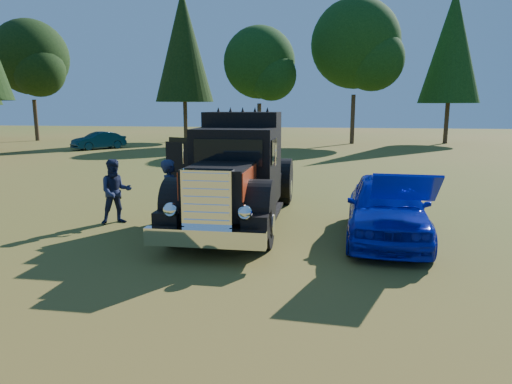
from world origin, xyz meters
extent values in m
plane|color=#415C1B|center=(0.00, 0.00, 0.00)|extent=(120.00, 120.00, 0.00)
cylinder|color=#2D2116|center=(12.00, 31.50, 2.25)|extent=(0.36, 0.36, 4.50)
cone|color=black|center=(12.00, 31.50, 8.12)|extent=(5.00, 5.00, 9.38)
cylinder|color=#2D2116|center=(-4.00, 29.50, 1.71)|extent=(0.36, 0.36, 3.42)
sphere|color=black|center=(-4.00, 29.50, 6.84)|extent=(6.08, 6.08, 6.08)
sphere|color=black|center=(-2.86, 28.74, 5.70)|extent=(4.18, 4.18, 4.18)
cylinder|color=#2D2116|center=(-11.00, 30.50, 2.34)|extent=(0.36, 0.36, 4.68)
cone|color=black|center=(-11.00, 30.50, 8.45)|extent=(5.20, 5.20, 9.75)
cylinder|color=#2D2116|center=(4.00, 30.00, 2.07)|extent=(0.36, 0.36, 4.14)
sphere|color=black|center=(4.00, 30.00, 8.28)|extent=(7.36, 7.36, 7.36)
sphere|color=black|center=(5.38, 29.08, 6.90)|extent=(5.06, 5.06, 5.06)
cylinder|color=#2D2116|center=(-25.00, 29.00, 1.89)|extent=(0.36, 0.36, 3.78)
sphere|color=black|center=(-25.00, 29.00, 7.56)|extent=(6.72, 6.72, 6.72)
sphere|color=black|center=(-23.74, 28.16, 6.30)|extent=(4.62, 4.62, 4.62)
cylinder|color=black|center=(-1.45, -0.42, 0.55)|extent=(0.32, 1.10, 1.10)
cylinder|color=black|center=(0.65, -0.42, 0.55)|extent=(0.32, 1.10, 1.10)
cylinder|color=black|center=(-1.45, 4.38, 0.55)|extent=(0.32, 1.10, 1.10)
cylinder|color=black|center=(0.65, 4.38, 0.55)|extent=(0.32, 1.10, 1.10)
cylinder|color=black|center=(-1.12, 4.38, 0.55)|extent=(0.32, 1.10, 1.10)
cylinder|color=black|center=(0.32, 4.38, 0.55)|extent=(0.32, 1.10, 1.10)
cube|color=black|center=(-0.40, 2.18, 0.62)|extent=(1.60, 6.40, 0.28)
cube|color=white|center=(-0.40, -1.67, 0.55)|extent=(2.50, 0.22, 0.36)
cube|color=white|center=(-0.40, -1.37, 1.25)|extent=(1.05, 0.30, 1.30)
cube|color=black|center=(-0.40, -0.32, 1.30)|extent=(1.35, 1.80, 1.10)
cube|color=#9F2B11|center=(-1.09, -0.32, 1.50)|extent=(0.02, 1.80, 0.60)
cube|color=#9F2B11|center=(0.29, -0.32, 1.50)|extent=(0.02, 1.80, 0.60)
cylinder|color=black|center=(-1.35, -0.42, 0.95)|extent=(0.55, 1.24, 1.24)
cylinder|color=black|center=(0.55, -0.42, 0.95)|extent=(0.55, 1.24, 1.24)
sphere|color=white|center=(-1.18, -1.44, 1.05)|extent=(0.32, 0.32, 0.32)
sphere|color=white|center=(0.38, -1.44, 1.05)|extent=(0.32, 0.32, 0.32)
cube|color=black|center=(-0.40, 1.23, 1.55)|extent=(2.05, 1.30, 2.10)
cube|color=black|center=(-0.40, 0.56, 2.05)|extent=(1.70, 0.05, 0.65)
cube|color=black|center=(-0.40, 2.53, 1.75)|extent=(2.05, 1.30, 2.50)
cube|color=black|center=(-0.40, 4.18, 0.95)|extent=(2.00, 2.00, 0.35)
cube|color=black|center=(-1.94, 1.66, 1.45)|extent=(1.04, 0.49, 1.50)
cube|color=maroon|center=(-1.95, 1.71, 1.30)|extent=(0.79, 0.35, 0.75)
imported|color=#0708A5|center=(3.43, 0.81, 0.78)|extent=(2.14, 4.69, 1.56)
cube|color=#0708A5|center=(3.54, -0.89, 1.55)|extent=(1.36, 1.01, 0.67)
imported|color=#1D2F44|center=(-1.80, 0.34, 0.94)|extent=(0.60, 0.78, 1.88)
imported|color=#1D2144|center=(-3.66, 1.18, 0.88)|extent=(1.08, 1.03, 1.76)
imported|color=#0B423E|center=(-15.05, 21.86, 0.64)|extent=(3.36, 3.94, 1.28)
camera|label=1|loc=(2.00, -10.23, 3.15)|focal=32.00mm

